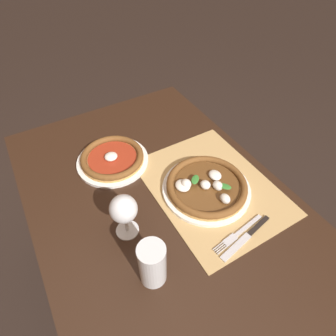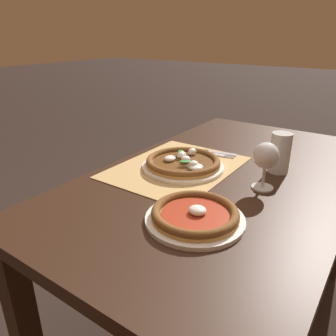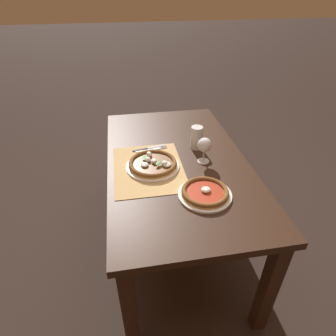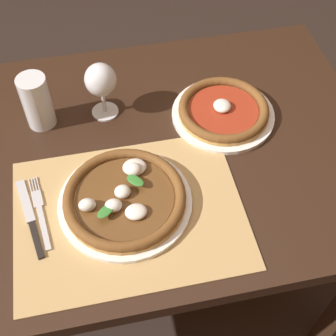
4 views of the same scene
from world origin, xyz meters
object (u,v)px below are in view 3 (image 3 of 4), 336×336
wine_glass (204,146)px  knife (149,148)px  fork (152,150)px  pizza_far (205,193)px  pizza_near (153,164)px  pint_glass (196,138)px

wine_glass → knife: (-0.20, -0.29, -0.10)m
wine_glass → fork: bearing=-122.4°
pizza_far → knife: (-0.50, -0.22, -0.01)m
pizza_near → fork: 0.19m
pizza_near → wine_glass: 0.31m
pint_glass → knife: (-0.04, -0.29, -0.06)m
knife → pizza_far: bearing=23.5°
wine_glass → fork: size_ratio=0.77×
fork → knife: knife is taller
wine_glass → fork: 0.35m
pizza_far → wine_glass: 0.32m
fork → pizza_near: bearing=-4.6°
pizza_far → pizza_near: bearing=-142.6°
wine_glass → fork: (-0.18, -0.28, -0.10)m
pizza_near → knife: size_ratio=1.40×
pint_glass → pizza_near: bearing=-59.9°
pizza_far → wine_glass: bearing=165.7°
pizza_near → pizza_far: size_ratio=1.12×
wine_glass → pint_glass: 0.17m
wine_glass → pizza_near: bearing=-88.3°
pint_glass → fork: 0.29m
pint_glass → fork: (-0.02, -0.28, -0.06)m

